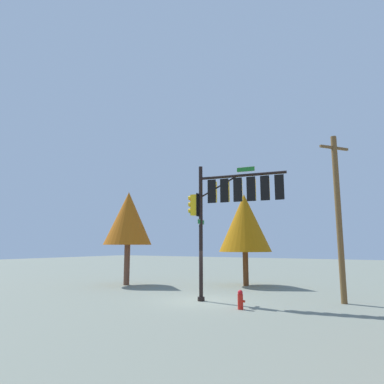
{
  "coord_description": "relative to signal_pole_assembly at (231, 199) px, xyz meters",
  "views": [
    {
      "loc": [
        8.89,
        -15.52,
        2.77
      ],
      "look_at": [
        -0.24,
        -0.49,
        5.52
      ],
      "focal_mm": 32.01,
      "sensor_mm": 36.0,
      "label": 1
    }
  ],
  "objects": [
    {
      "name": "ground_plane",
      "position": [
        -1.64,
        -0.28,
        -5.12
      ],
      "size": [
        120.0,
        120.0,
        0.0
      ],
      "primitive_type": "plane",
      "color": "slate"
    },
    {
      "name": "signal_pole_assembly",
      "position": [
        0.0,
        0.0,
        0.0
      ],
      "size": [
        5.11,
        1.44,
        6.94
      ],
      "color": "black",
      "rests_on": "ground_plane"
    },
    {
      "name": "utility_pole",
      "position": [
        4.66,
        2.59,
        -0.81
      ],
      "size": [
        1.18,
        1.51,
        8.35
      ],
      "color": "brown",
      "rests_on": "ground_plane"
    },
    {
      "name": "fire_hydrant",
      "position": [
        0.98,
        -1.39,
        -4.71
      ],
      "size": [
        0.33,
        0.24,
        0.83
      ],
      "color": "red",
      "rests_on": "ground_plane"
    },
    {
      "name": "tree_near",
      "position": [
        -9.7,
        3.11,
        -0.41
      ],
      "size": [
        3.46,
        3.46,
        6.67
      ],
      "color": "brown",
      "rests_on": "ground_plane"
    },
    {
      "name": "tree_mid",
      "position": [
        -2.27,
        7.12,
        -0.75
      ],
      "size": [
        3.7,
        3.7,
        6.45
      ],
      "color": "brown",
      "rests_on": "ground_plane"
    }
  ]
}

